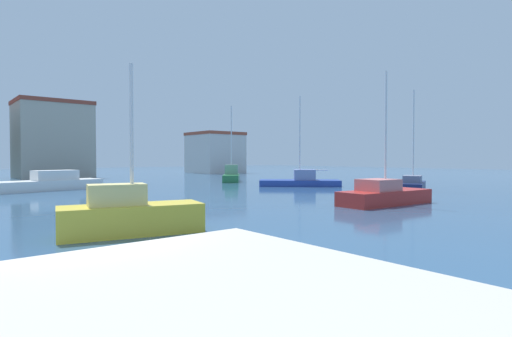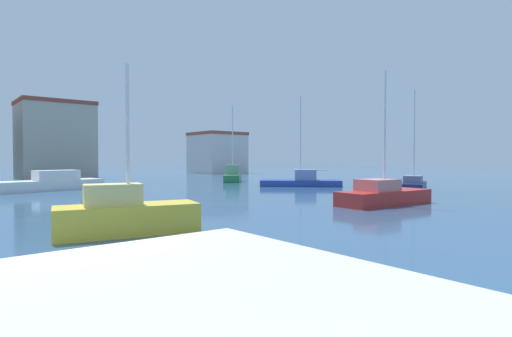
% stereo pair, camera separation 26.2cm
% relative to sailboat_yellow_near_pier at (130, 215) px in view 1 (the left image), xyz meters
% --- Properties ---
extents(water, '(160.00, 160.00, 0.00)m').
position_rel_sailboat_yellow_near_pier_xyz_m(water, '(11.98, 14.98, -0.64)').
color(water, '#2D5175').
rests_on(water, ground).
extents(sailboat_yellow_near_pier, '(4.84, 2.59, 5.70)m').
position_rel_sailboat_yellow_near_pier_xyz_m(sailboat_yellow_near_pier, '(0.00, 0.00, 0.00)').
color(sailboat_yellow_near_pier, gold).
rests_on(sailboat_yellow_near_pier, water).
extents(sailboat_blue_mid_harbor, '(6.98, 6.80, 8.16)m').
position_rel_sailboat_yellow_near_pier_xyz_m(sailboat_blue_mid_harbor, '(21.18, 12.48, -0.13)').
color(sailboat_blue_mid_harbor, '#233D93').
rests_on(sailboat_blue_mid_harbor, water).
extents(sailboat_green_distant_north, '(4.60, 5.16, 8.21)m').
position_rel_sailboat_yellow_near_pier_xyz_m(sailboat_green_distant_north, '(20.53, 22.28, -0.01)').
color(sailboat_green_distant_north, '#28703D').
rests_on(sailboat_green_distant_north, water).
extents(sailboat_red_center_channel, '(6.03, 2.38, 7.31)m').
position_rel_sailboat_yellow_near_pier_xyz_m(sailboat_red_center_channel, '(14.11, -0.59, -0.09)').
color(sailboat_red_center_channel, '#B22823').
rests_on(sailboat_red_center_channel, water).
extents(sailboat_navy_inner_mooring, '(5.69, 3.78, 7.85)m').
position_rel_sailboat_yellow_near_pier_xyz_m(sailboat_navy_inner_mooring, '(24.13, 3.26, -0.14)').
color(sailboat_navy_inner_mooring, '#19234C').
rests_on(sailboat_navy_inner_mooring, water).
extents(motorboat_white_far_right, '(8.69, 3.85, 1.58)m').
position_rel_sailboat_yellow_near_pier_xyz_m(motorboat_white_far_right, '(2.26, 21.83, -0.09)').
color(motorboat_white_far_right, white).
rests_on(motorboat_white_far_right, water).
extents(harbor_office, '(8.84, 7.73, 9.97)m').
position_rel_sailboat_yellow_near_pier_xyz_m(harbor_office, '(7.99, 44.94, 4.35)').
color(harbor_office, '#B2A893').
rests_on(harbor_office, ground).
extents(waterfront_apartments, '(7.55, 8.18, 6.92)m').
position_rel_sailboat_yellow_near_pier_xyz_m(waterfront_apartments, '(33.36, 44.51, 2.83)').
color(waterfront_apartments, beige).
rests_on(waterfront_apartments, ground).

